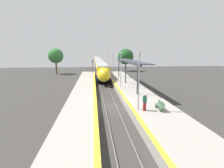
{
  "coord_description": "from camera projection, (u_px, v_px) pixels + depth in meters",
  "views": [
    {
      "loc": [
        -2.03,
        -20.9,
        6.75
      ],
      "look_at": [
        0.6,
        3.99,
        2.17
      ],
      "focal_mm": 28.0,
      "sensor_mm": 36.0,
      "label": 1
    }
  ],
  "objects": [
    {
      "name": "lamppost_far",
      "position": [
        113.0,
        63.0,
        40.35
      ],
      "size": [
        0.36,
        0.2,
        5.85
      ],
      "color": "#9E9EA3",
      "rests_on": "platform_right"
    },
    {
      "name": "rail_left",
      "position": [
        105.0,
        106.0,
        21.78
      ],
      "size": [
        0.08,
        90.0,
        0.15
      ],
      "primitive_type": "cube",
      "color": "slate",
      "rests_on": "ground_plane"
    },
    {
      "name": "platform_bench",
      "position": [
        160.0,
        105.0,
        17.78
      ],
      "size": [
        0.44,
        1.76,
        0.89
      ],
      "color": "#4C6B4C",
      "rests_on": "platform_right"
    },
    {
      "name": "lamppost_near",
      "position": [
        139.0,
        77.0,
        17.46
      ],
      "size": [
        0.36,
        0.2,
        5.85
      ],
      "color": "#9E9EA3",
      "rests_on": "platform_right"
    },
    {
      "name": "lamppost_farthest",
      "position": [
        109.0,
        61.0,
        51.8
      ],
      "size": [
        0.36,
        0.2,
        5.85
      ],
      "color": "#9E9EA3",
      "rests_on": "platform_right"
    },
    {
      "name": "person_waiting",
      "position": [
        145.0,
        102.0,
        17.45
      ],
      "size": [
        0.36,
        0.23,
        1.75
      ],
      "color": "maroon",
      "rests_on": "platform_right"
    },
    {
      "name": "platform_left",
      "position": [
        82.0,
        104.0,
        21.42
      ],
      "size": [
        3.64,
        64.0,
        0.95
      ],
      "color": "#9E998E",
      "rests_on": "ground_plane"
    },
    {
      "name": "railway_signal",
      "position": [
        93.0,
        66.0,
        48.44
      ],
      "size": [
        0.28,
        0.28,
        4.63
      ],
      "color": "#59595E",
      "rests_on": "ground_plane"
    },
    {
      "name": "platform_right",
      "position": [
        143.0,
        102.0,
        22.22
      ],
      "size": [
        4.98,
        64.0,
        0.95
      ],
      "color": "#9E998E",
      "rests_on": "ground_plane"
    },
    {
      "name": "train",
      "position": [
        98.0,
        63.0,
        71.77
      ],
      "size": [
        2.79,
        79.43,
        3.9
      ],
      "color": "black",
      "rests_on": "ground_plane"
    },
    {
      "name": "background_tree_right",
      "position": [
        126.0,
        57.0,
        62.15
      ],
      "size": [
        5.56,
        5.56,
        7.97
      ],
      "color": "brown",
      "rests_on": "ground_plane"
    },
    {
      "name": "background_tree_left",
      "position": [
        56.0,
        56.0,
        53.77
      ],
      "size": [
        4.62,
        4.62,
        7.95
      ],
      "color": "brown",
      "rests_on": "ground_plane"
    },
    {
      "name": "ground_plane",
      "position": [
        111.0,
        107.0,
        21.87
      ],
      "size": [
        120.0,
        120.0,
        0.0
      ],
      "primitive_type": "plane",
      "color": "#383533"
    },
    {
      "name": "station_canopy",
      "position": [
        129.0,
        62.0,
        32.53
      ],
      "size": [
        2.02,
        20.96,
        4.28
      ],
      "color": "#333842",
      "rests_on": "platform_right"
    },
    {
      "name": "rail_right",
      "position": [
        116.0,
        106.0,
        21.93
      ],
      "size": [
        0.08,
        90.0,
        0.15
      ],
      "primitive_type": "cube",
      "color": "slate",
      "rests_on": "ground_plane"
    },
    {
      "name": "lamppost_mid",
      "position": [
        121.0,
        67.0,
        28.91
      ],
      "size": [
        0.36,
        0.2,
        5.85
      ],
      "color": "#9E9EA3",
      "rests_on": "platform_right"
    }
  ]
}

